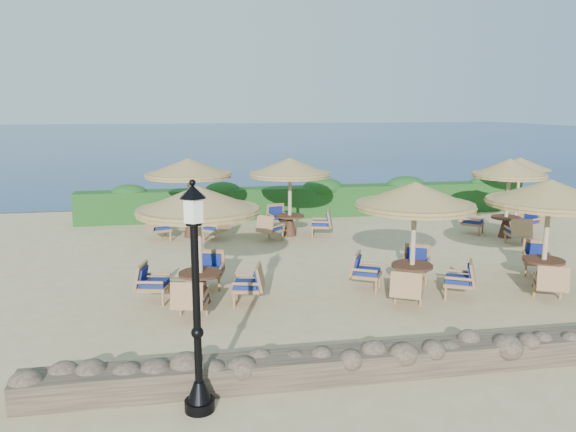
{
  "coord_description": "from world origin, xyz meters",
  "views": [
    {
      "loc": [
        -4.89,
        -14.38,
        4.35
      ],
      "look_at": [
        -2.08,
        0.89,
        1.3
      ],
      "focal_mm": 35.0,
      "sensor_mm": 36.0,
      "label": 1
    }
  ],
  "objects_px": {
    "cafe_set_4": "(290,180)",
    "cafe_set_0": "(199,224)",
    "lamp_post": "(197,309)",
    "cafe_set_2": "(549,205)",
    "cafe_set_1": "(414,218)",
    "extra_parasol": "(520,164)",
    "cafe_set_3": "(189,180)",
    "cafe_set_5": "(509,184)"
  },
  "relations": [
    {
      "from": "cafe_set_0",
      "to": "lamp_post",
      "type": "bearing_deg",
      "value": -91.98
    },
    {
      "from": "cafe_set_1",
      "to": "cafe_set_2",
      "type": "height_order",
      "value": "same"
    },
    {
      "from": "cafe_set_0",
      "to": "extra_parasol",
      "type": "bearing_deg",
      "value": 30.73
    },
    {
      "from": "lamp_post",
      "to": "cafe_set_4",
      "type": "height_order",
      "value": "lamp_post"
    },
    {
      "from": "cafe_set_0",
      "to": "cafe_set_1",
      "type": "relative_size",
      "value": 1.03
    },
    {
      "from": "extra_parasol",
      "to": "cafe_set_5",
      "type": "relative_size",
      "value": 0.88
    },
    {
      "from": "cafe_set_4",
      "to": "cafe_set_0",
      "type": "bearing_deg",
      "value": -117.3
    },
    {
      "from": "cafe_set_0",
      "to": "cafe_set_1",
      "type": "xyz_separation_m",
      "value": [
        4.9,
        -0.26,
        0.01
      ]
    },
    {
      "from": "lamp_post",
      "to": "cafe_set_0",
      "type": "distance_m",
      "value": 4.61
    },
    {
      "from": "lamp_post",
      "to": "cafe_set_3",
      "type": "xyz_separation_m",
      "value": [
        0.01,
        11.23,
        0.38
      ]
    },
    {
      "from": "lamp_post",
      "to": "cafe_set_4",
      "type": "bearing_deg",
      "value": 72.74
    },
    {
      "from": "lamp_post",
      "to": "cafe_set_1",
      "type": "height_order",
      "value": "lamp_post"
    },
    {
      "from": "cafe_set_2",
      "to": "cafe_set_4",
      "type": "distance_m",
      "value": 8.3
    },
    {
      "from": "cafe_set_1",
      "to": "cafe_set_5",
      "type": "bearing_deg",
      "value": 42.21
    },
    {
      "from": "cafe_set_4",
      "to": "cafe_set_5",
      "type": "xyz_separation_m",
      "value": [
        7.08,
        -1.58,
        -0.09
      ]
    },
    {
      "from": "cafe_set_0",
      "to": "cafe_set_1",
      "type": "distance_m",
      "value": 4.91
    },
    {
      "from": "cafe_set_1",
      "to": "cafe_set_0",
      "type": "bearing_deg",
      "value": 176.91
    },
    {
      "from": "cafe_set_1",
      "to": "cafe_set_3",
      "type": "xyz_separation_m",
      "value": [
        -5.05,
        6.89,
        0.12
      ]
    },
    {
      "from": "cafe_set_0",
      "to": "cafe_set_3",
      "type": "xyz_separation_m",
      "value": [
        -0.15,
        6.62,
        0.13
      ]
    },
    {
      "from": "cafe_set_2",
      "to": "cafe_set_4",
      "type": "bearing_deg",
      "value": 127.23
    },
    {
      "from": "extra_parasol",
      "to": "cafe_set_3",
      "type": "xyz_separation_m",
      "value": [
        -12.59,
        -0.77,
        -0.24
      ]
    },
    {
      "from": "cafe_set_1",
      "to": "cafe_set_3",
      "type": "distance_m",
      "value": 8.54
    },
    {
      "from": "cafe_set_3",
      "to": "cafe_set_1",
      "type": "bearing_deg",
      "value": -53.76
    },
    {
      "from": "extra_parasol",
      "to": "cafe_set_3",
      "type": "height_order",
      "value": "cafe_set_3"
    },
    {
      "from": "cafe_set_3",
      "to": "cafe_set_5",
      "type": "height_order",
      "value": "same"
    },
    {
      "from": "cafe_set_1",
      "to": "cafe_set_4",
      "type": "relative_size",
      "value": 0.99
    },
    {
      "from": "lamp_post",
      "to": "cafe_set_3",
      "type": "height_order",
      "value": "lamp_post"
    },
    {
      "from": "cafe_set_0",
      "to": "cafe_set_2",
      "type": "xyz_separation_m",
      "value": [
        8.22,
        -0.42,
        0.23
      ]
    },
    {
      "from": "lamp_post",
      "to": "cafe_set_3",
      "type": "bearing_deg",
      "value": 89.94
    },
    {
      "from": "cafe_set_0",
      "to": "cafe_set_2",
      "type": "distance_m",
      "value": 8.23
    },
    {
      "from": "extra_parasol",
      "to": "cafe_set_0",
      "type": "bearing_deg",
      "value": -149.27
    },
    {
      "from": "cafe_set_2",
      "to": "cafe_set_5",
      "type": "height_order",
      "value": "same"
    },
    {
      "from": "extra_parasol",
      "to": "cafe_set_0",
      "type": "xyz_separation_m",
      "value": [
        -12.44,
        -7.4,
        -0.37
      ]
    },
    {
      "from": "lamp_post",
      "to": "extra_parasol",
      "type": "relative_size",
      "value": 1.38
    },
    {
      "from": "extra_parasol",
      "to": "cafe_set_5",
      "type": "bearing_deg",
      "value": -127.86
    },
    {
      "from": "lamp_post",
      "to": "cafe_set_3",
      "type": "distance_m",
      "value": 11.24
    },
    {
      "from": "lamp_post",
      "to": "cafe_set_1",
      "type": "xyz_separation_m",
      "value": [
        5.06,
        4.34,
        0.26
      ]
    },
    {
      "from": "lamp_post",
      "to": "cafe_set_4",
      "type": "xyz_separation_m",
      "value": [
        3.36,
        10.8,
        0.35
      ]
    },
    {
      "from": "extra_parasol",
      "to": "cafe_set_4",
      "type": "height_order",
      "value": "cafe_set_4"
    },
    {
      "from": "cafe_set_3",
      "to": "cafe_set_5",
      "type": "bearing_deg",
      "value": -10.93
    },
    {
      "from": "cafe_set_0",
      "to": "cafe_set_4",
      "type": "xyz_separation_m",
      "value": [
        3.2,
        6.19,
        0.1
      ]
    },
    {
      "from": "lamp_post",
      "to": "cafe_set_5",
      "type": "distance_m",
      "value": 13.93
    }
  ]
}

